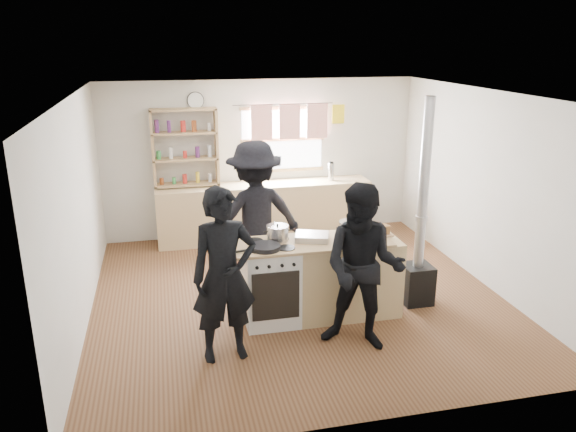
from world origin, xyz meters
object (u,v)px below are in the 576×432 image
object	(u,v)px
stockpot_stove	(278,233)
stockpot_counter	(351,229)
cooking_island	(321,278)
thermos	(331,172)
flue_heater	(419,252)
skillet_greens	(266,247)
roast_tray	(312,236)
person_near_left	(224,276)
person_far	(255,217)
person_near_right	(363,268)
bread_board	(379,231)

from	to	relation	value
stockpot_stove	stockpot_counter	xyz separation A→B (m)	(0.84, -0.07, 0.01)
cooking_island	thermos	bearing A→B (deg)	71.03
thermos	stockpot_counter	size ratio (longest dim) A/B	1.02
stockpot_counter	flue_heater	size ratio (longest dim) A/B	0.11
skillet_greens	stockpot_stove	size ratio (longest dim) A/B	1.54
skillet_greens	roast_tray	bearing A→B (deg)	17.60
cooking_island	person_near_left	xyz separation A→B (m)	(-1.18, -0.65, 0.43)
thermos	cooking_island	distance (m)	2.99
person_far	person_near_right	bearing A→B (deg)	107.14
stockpot_stove	flue_heater	bearing A→B (deg)	-1.33
flue_heater	stockpot_counter	bearing A→B (deg)	-178.09
cooking_island	flue_heater	xyz separation A→B (m)	(1.24, 0.07, 0.19)
flue_heater	person_far	size ratio (longest dim) A/B	1.30
stockpot_stove	stockpot_counter	size ratio (longest dim) A/B	0.89
skillet_greens	person_near_left	bearing A→B (deg)	-134.84
stockpot_counter	skillet_greens	bearing A→B (deg)	-170.55
thermos	person_far	distance (m)	2.40
stockpot_stove	flue_heater	distance (m)	1.76
thermos	roast_tray	size ratio (longest dim) A/B	0.65
thermos	person_far	world-z (taller)	person_far
flue_heater	thermos	bearing A→B (deg)	95.99
skillet_greens	person_near_right	distance (m)	1.09
skillet_greens	person_near_left	xyz separation A→B (m)	(-0.51, -0.51, -0.07)
thermos	stockpot_stove	xyz separation A→B (m)	(-1.44, -2.66, -0.02)
flue_heater	person_far	world-z (taller)	flue_heater
cooking_island	skillet_greens	size ratio (longest dim) A/B	5.14
stockpot_counter	thermos	bearing A→B (deg)	77.73
person_near_left	stockpot_stove	bearing A→B (deg)	40.90
stockpot_counter	bread_board	size ratio (longest dim) A/B	0.92
person_near_left	person_far	world-z (taller)	person_far
flue_heater	person_near_right	bearing A→B (deg)	-141.10
person_near_right	person_far	distance (m)	1.88
cooking_island	stockpot_counter	size ratio (longest dim) A/B	7.01
stockpot_counter	roast_tray	bearing A→B (deg)	178.94
thermos	roast_tray	xyz separation A→B (m)	(-1.05, -2.72, -0.07)
bread_board	person_far	size ratio (longest dim) A/B	0.16
cooking_island	bread_board	xyz separation A→B (m)	(0.69, 0.01, 0.51)
person_near_left	thermos	bearing A→B (deg)	51.56
person_near_left	person_far	xyz separation A→B (m)	(0.57, 1.59, 0.07)
cooking_island	flue_heater	bearing A→B (deg)	3.11
cooking_island	flue_heater	world-z (taller)	flue_heater
bread_board	person_near_left	size ratio (longest dim) A/B	0.17
cooking_island	person_near_right	world-z (taller)	person_near_right
thermos	person_near_right	bearing A→B (deg)	-101.67
cooking_island	bread_board	distance (m)	0.86
person_near_right	thermos	bearing A→B (deg)	107.71
skillet_greens	person_near_right	size ratio (longest dim) A/B	0.22
thermos	person_far	bearing A→B (deg)	-130.37
person_near_right	person_far	xyz separation A→B (m)	(-0.83, 1.69, 0.08)
flue_heater	person_far	xyz separation A→B (m)	(-1.84, 0.87, 0.31)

